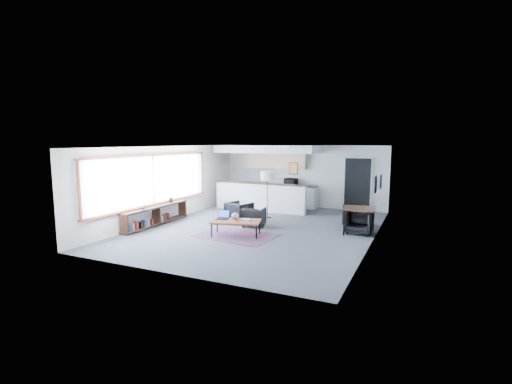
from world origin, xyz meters
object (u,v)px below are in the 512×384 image
at_px(coffee_table, 236,222).
at_px(armchair_left, 239,211).
at_px(dining_chair_near, 359,223).
at_px(dining_chair_far, 354,216).
at_px(microwave, 291,181).
at_px(ceramic_pot, 235,216).
at_px(laptop, 223,216).
at_px(floor_lamp, 268,177).
at_px(armchair_right, 254,216).
at_px(dining_table, 360,210).
at_px(book_stack, 247,220).

height_order(coffee_table, armchair_left, armchair_left).
relative_size(dining_chair_near, dining_chair_far, 1.02).
relative_size(dining_chair_near, microwave, 1.25).
height_order(ceramic_pot, armchair_left, armchair_left).
bearing_deg(coffee_table, dining_chair_far, 27.84).
xyz_separation_m(laptop, floor_lamp, (0.28, 2.73, 0.94)).
xyz_separation_m(armchair_right, microwave, (-0.13, 3.98, 0.75)).
bearing_deg(dining_chair_near, armchair_left, -178.29).
xyz_separation_m(coffee_table, floor_lamp, (-0.19, 2.81, 1.05)).
distance_m(laptop, dining_chair_near, 4.09).
bearing_deg(armchair_right, armchair_left, -36.43).
distance_m(armchair_right, dining_chair_far, 3.31).
xyz_separation_m(coffee_table, ceramic_pot, (-0.05, 0.04, 0.15)).
bearing_deg(ceramic_pot, microwave, 91.29).
xyz_separation_m(dining_chair_near, microwave, (-3.41, 3.49, 0.78)).
bearing_deg(microwave, coffee_table, -78.42).
relative_size(dining_table, dining_chair_far, 1.64).
distance_m(laptop, dining_table, 4.11).
xyz_separation_m(dining_table, dining_chair_far, (-0.34, 1.00, -0.40)).
relative_size(ceramic_pot, armchair_right, 0.32).
distance_m(armchair_right, floor_lamp, 1.89).
height_order(floor_lamp, dining_table, floor_lamp).
bearing_deg(dining_chair_far, floor_lamp, -9.48).
bearing_deg(dining_table, book_stack, -147.48).
distance_m(dining_chair_near, dining_chair_far, 1.11).
bearing_deg(dining_chair_far, armchair_right, 17.64).
xyz_separation_m(floor_lamp, dining_chair_near, (3.43, -1.03, -1.15)).
distance_m(armchair_right, dining_table, 3.34).
xyz_separation_m(floor_lamp, dining_chair_far, (3.09, 0.03, -1.16)).
bearing_deg(dining_table, armchair_left, -178.18).
bearing_deg(laptop, microwave, 75.62).
height_order(book_stack, armchair_left, armchair_left).
relative_size(armchair_left, dining_table, 0.75).
bearing_deg(ceramic_pot, coffee_table, -36.98).
distance_m(ceramic_pot, microwave, 5.27).
relative_size(book_stack, armchair_left, 0.38).
height_order(book_stack, armchair_right, armchair_right).
bearing_deg(coffee_table, microwave, 75.27).
height_order(floor_lamp, dining_chair_near, floor_lamp).
bearing_deg(laptop, book_stack, -16.63).
distance_m(coffee_table, dining_chair_far, 4.06).
relative_size(armchair_left, armchair_right, 1.10).
xyz_separation_m(ceramic_pot, dining_table, (3.29, 1.80, 0.14)).
distance_m(ceramic_pot, floor_lamp, 2.92).
distance_m(book_stack, dining_chair_near, 3.40).
bearing_deg(armchair_right, microwave, -95.67).
relative_size(armchair_left, microwave, 1.51).
bearing_deg(ceramic_pot, laptop, 174.85).
distance_m(laptop, microwave, 5.24).
relative_size(book_stack, microwave, 0.57).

